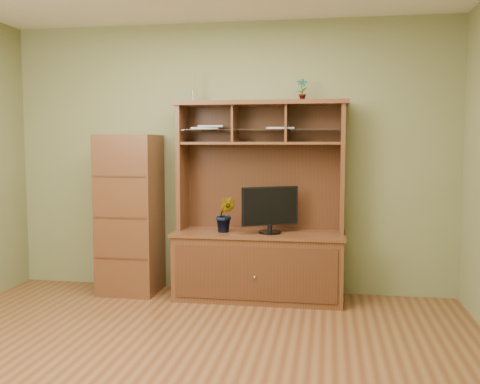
# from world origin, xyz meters

# --- Properties ---
(room) EXTENTS (4.54, 4.04, 2.74)m
(room) POSITION_xyz_m (0.00, 0.00, 1.35)
(room) COLOR brown
(room) RESTS_ON ground
(media_hutch) EXTENTS (1.66, 0.61, 1.90)m
(media_hutch) POSITION_xyz_m (0.35, 1.73, 0.52)
(media_hutch) COLOR #452413
(media_hutch) RESTS_ON room
(monitor) EXTENTS (0.51, 0.32, 0.44)m
(monitor) POSITION_xyz_m (0.46, 1.65, 0.88)
(monitor) COLOR black
(monitor) RESTS_ON media_hutch
(orchid_plant) EXTENTS (0.20, 0.16, 0.34)m
(orchid_plant) POSITION_xyz_m (0.03, 1.65, 0.82)
(orchid_plant) COLOR #305B1F
(orchid_plant) RESTS_ON media_hutch
(top_plant) EXTENTS (0.12, 0.08, 0.21)m
(top_plant) POSITION_xyz_m (0.74, 1.80, 2.01)
(top_plant) COLOR #3C6523
(top_plant) RESTS_ON media_hutch
(reed_diffuser) EXTENTS (0.06, 0.06, 0.30)m
(reed_diffuser) POSITION_xyz_m (-0.31, 1.80, 2.02)
(reed_diffuser) COLOR silver
(reed_diffuser) RESTS_ON media_hutch
(magazines) EXTENTS (1.04, 0.26, 0.04)m
(magazines) POSITION_xyz_m (0.05, 1.80, 1.65)
(magazines) COLOR #BCBCC1
(magazines) RESTS_ON media_hutch
(side_cabinet) EXTENTS (0.57, 0.52, 1.58)m
(side_cabinet) POSITION_xyz_m (-0.96, 1.73, 0.79)
(side_cabinet) COLOR #452413
(side_cabinet) RESTS_ON room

